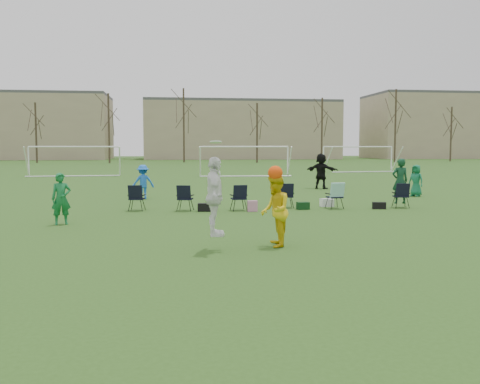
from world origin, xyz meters
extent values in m
plane|color=#2C5119|center=(0.00, 0.00, 0.00)|extent=(260.00, 260.00, 0.00)
imported|color=#136D34|center=(-5.41, 4.81, 0.80)|extent=(0.67, 0.53, 1.59)
imported|color=blue|center=(-3.33, 12.67, 0.78)|extent=(1.12, 0.80, 1.57)
imported|color=#126641|center=(9.66, 12.36, 0.76)|extent=(0.83, 0.89, 1.53)
imported|color=black|center=(6.45, 17.55, 1.01)|extent=(1.84, 1.63, 2.02)
imported|color=white|center=(-1.08, 0.02, 1.25)|extent=(0.50, 1.09, 1.81)
imported|color=yellow|center=(0.39, 0.37, 0.87)|extent=(0.75, 0.91, 1.73)
sphere|color=#F9460D|center=(0.39, 0.37, 1.76)|extent=(0.35, 0.35, 0.35)
cylinder|color=white|center=(-1.06, -0.07, 2.49)|extent=(0.27, 0.27, 0.07)
imported|color=#103C23|center=(6.89, 7.96, 1.04)|extent=(0.66, 0.45, 1.78)
cube|color=black|center=(-0.82, 7.60, 0.15)|extent=(0.57, 0.34, 0.30)
cube|color=#C47E9D|center=(0.91, 7.35, 0.20)|extent=(0.36, 0.23, 0.40)
cube|color=#0D3313|center=(2.93, 7.73, 0.14)|extent=(0.49, 0.35, 0.28)
cube|color=white|center=(4.08, 8.60, 0.16)|extent=(0.46, 0.36, 0.32)
cylinder|color=silver|center=(4.26, 8.51, 0.15)|extent=(0.26, 0.26, 0.30)
cube|color=black|center=(5.87, 7.53, 0.13)|extent=(0.55, 0.38, 0.26)
cube|color=black|center=(-3.35, 8.20, 0.48)|extent=(0.69, 0.69, 0.96)
cube|color=black|center=(-1.55, 7.91, 0.48)|extent=(0.72, 0.72, 0.96)
cube|color=black|center=(0.45, 7.78, 0.48)|extent=(0.66, 0.66, 0.96)
cube|color=black|center=(2.40, 8.38, 0.48)|extent=(0.64, 0.64, 0.96)
cube|color=black|center=(4.21, 7.89, 0.48)|extent=(0.69, 0.69, 0.96)
cube|color=black|center=(6.89, 7.86, 0.48)|extent=(0.67, 0.67, 0.96)
cylinder|color=white|center=(-13.64, 33.68, 1.20)|extent=(0.12, 0.12, 2.40)
cylinder|color=white|center=(-6.36, 34.32, 1.20)|extent=(0.12, 0.12, 2.40)
cylinder|color=white|center=(-10.00, 34.00, 2.40)|extent=(7.28, 0.76, 0.12)
cylinder|color=white|center=(0.36, 32.25, 1.20)|extent=(0.12, 0.12, 2.40)
cylinder|color=white|center=(7.64, 31.75, 1.20)|extent=(0.12, 0.12, 2.40)
cylinder|color=white|center=(4.00, 32.00, 2.40)|extent=(7.29, 0.63, 0.12)
cylinder|color=white|center=(12.39, 37.49, 1.20)|extent=(0.12, 0.12, 2.40)
cylinder|color=white|center=(19.61, 38.51, 1.20)|extent=(0.12, 0.12, 2.40)
cylinder|color=white|center=(16.00, 38.00, 2.40)|extent=(7.25, 1.13, 0.12)
cylinder|color=#382B21|center=(-22.00, 71.50, 4.50)|extent=(0.28, 0.28, 9.00)
cylinder|color=#382B21|center=(-11.00, 68.50, 5.10)|extent=(0.28, 0.28, 10.20)
cylinder|color=#382B21|center=(0.00, 71.50, 5.70)|extent=(0.28, 0.28, 11.40)
cylinder|color=#382B21|center=(11.00, 68.50, 4.50)|extent=(0.28, 0.28, 9.00)
cylinder|color=#382B21|center=(22.00, 71.50, 5.10)|extent=(0.28, 0.28, 10.20)
cylinder|color=#382B21|center=(33.00, 68.50, 5.70)|extent=(0.28, 0.28, 11.40)
cylinder|color=#382B21|center=(44.00, 71.50, 4.50)|extent=(0.28, 0.28, 9.00)
cube|color=tan|center=(12.00, 96.00, 5.50)|extent=(38.00, 16.00, 11.00)
cube|color=tan|center=(55.00, 96.00, 6.50)|extent=(30.00, 16.00, 13.00)
camera|label=1|loc=(-2.07, -12.04, 2.38)|focal=40.00mm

